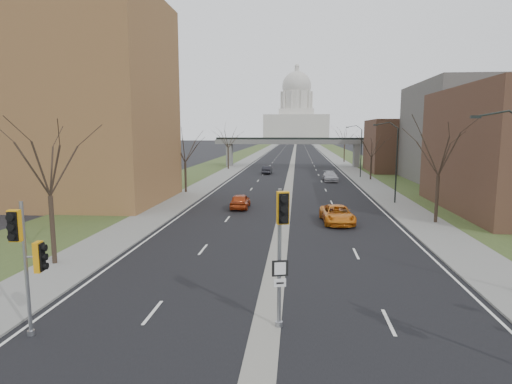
# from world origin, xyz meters

# --- Properties ---
(ground) EXTENTS (700.00, 700.00, 0.00)m
(ground) POSITION_xyz_m (0.00, 0.00, 0.00)
(ground) COLOR black
(ground) RESTS_ON ground
(road_surface) EXTENTS (20.00, 600.00, 0.01)m
(road_surface) POSITION_xyz_m (0.00, 150.00, 0.01)
(road_surface) COLOR black
(road_surface) RESTS_ON ground
(median_strip) EXTENTS (1.20, 600.00, 0.02)m
(median_strip) POSITION_xyz_m (0.00, 150.00, 0.00)
(median_strip) COLOR gray
(median_strip) RESTS_ON ground
(sidewalk_right) EXTENTS (4.00, 600.00, 0.12)m
(sidewalk_right) POSITION_xyz_m (12.00, 150.00, 0.06)
(sidewalk_right) COLOR gray
(sidewalk_right) RESTS_ON ground
(sidewalk_left) EXTENTS (4.00, 600.00, 0.12)m
(sidewalk_left) POSITION_xyz_m (-12.00, 150.00, 0.06)
(sidewalk_left) COLOR gray
(sidewalk_left) RESTS_ON ground
(grass_verge_right) EXTENTS (8.00, 600.00, 0.10)m
(grass_verge_right) POSITION_xyz_m (18.00, 150.00, 0.05)
(grass_verge_right) COLOR #2E3E1C
(grass_verge_right) RESTS_ON ground
(grass_verge_left) EXTENTS (8.00, 600.00, 0.10)m
(grass_verge_left) POSITION_xyz_m (-18.00, 150.00, 0.05)
(grass_verge_left) COLOR #2E3E1C
(grass_verge_left) RESTS_ON ground
(apartment_building) EXTENTS (25.00, 16.00, 22.00)m
(apartment_building) POSITION_xyz_m (-26.00, 30.00, 11.00)
(apartment_building) COLOR brown
(apartment_building) RESTS_ON ground
(commercial_block_mid) EXTENTS (18.00, 22.00, 15.00)m
(commercial_block_mid) POSITION_xyz_m (28.00, 52.00, 7.50)
(commercial_block_mid) COLOR #625F5A
(commercial_block_mid) RESTS_ON ground
(commercial_block_far) EXTENTS (14.00, 14.00, 10.00)m
(commercial_block_far) POSITION_xyz_m (22.00, 70.00, 5.00)
(commercial_block_far) COLOR #523626
(commercial_block_far) RESTS_ON ground
(pedestrian_bridge) EXTENTS (34.00, 3.00, 6.45)m
(pedestrian_bridge) POSITION_xyz_m (0.00, 80.00, 4.84)
(pedestrian_bridge) COLOR slate
(pedestrian_bridge) RESTS_ON ground
(capitol) EXTENTS (48.00, 42.00, 55.75)m
(capitol) POSITION_xyz_m (0.00, 320.00, 18.60)
(capitol) COLOR silver
(capitol) RESTS_ON ground
(streetlight_near) EXTENTS (2.61, 0.20, 8.70)m
(streetlight_near) POSITION_xyz_m (10.99, 6.00, 6.95)
(streetlight_near) COLOR black
(streetlight_near) RESTS_ON sidewalk_right
(streetlight_mid) EXTENTS (2.61, 0.20, 8.70)m
(streetlight_mid) POSITION_xyz_m (10.99, 32.00, 6.95)
(streetlight_mid) COLOR black
(streetlight_mid) RESTS_ON sidewalk_right
(streetlight_far) EXTENTS (2.61, 0.20, 8.70)m
(streetlight_far) POSITION_xyz_m (10.99, 58.00, 6.95)
(streetlight_far) COLOR black
(streetlight_far) RESTS_ON sidewalk_right
(tree_left_a) EXTENTS (7.20, 7.20, 9.40)m
(tree_left_a) POSITION_xyz_m (-13.00, 8.00, 6.64)
(tree_left_a) COLOR #382B21
(tree_left_a) RESTS_ON sidewalk_left
(tree_left_b) EXTENTS (6.75, 6.75, 8.81)m
(tree_left_b) POSITION_xyz_m (-13.00, 38.00, 6.23)
(tree_left_b) COLOR #382B21
(tree_left_b) RESTS_ON sidewalk_left
(tree_left_c) EXTENTS (7.65, 7.65, 9.99)m
(tree_left_c) POSITION_xyz_m (-13.00, 72.00, 7.04)
(tree_left_c) COLOR #382B21
(tree_left_c) RESTS_ON sidewalk_left
(tree_right_a) EXTENTS (7.20, 7.20, 9.40)m
(tree_right_a) POSITION_xyz_m (13.00, 22.00, 6.64)
(tree_right_a) COLOR #382B21
(tree_right_a) RESTS_ON sidewalk_right
(tree_right_b) EXTENTS (6.30, 6.30, 8.22)m
(tree_right_b) POSITION_xyz_m (13.00, 55.00, 5.82)
(tree_right_b) COLOR #382B21
(tree_right_b) RESTS_ON sidewalk_right
(tree_right_c) EXTENTS (7.65, 7.65, 9.99)m
(tree_right_c) POSITION_xyz_m (13.00, 95.00, 7.04)
(tree_right_c) COLOR #382B21
(tree_right_c) RESTS_ON sidewalk_right
(signal_pole_left) EXTENTS (0.91, 1.00, 5.25)m
(signal_pole_left) POSITION_xyz_m (-8.78, -0.62, 3.43)
(signal_pole_left) COLOR gray
(signal_pole_left) RESTS_ON ground
(signal_pole_median) EXTENTS (0.73, 0.94, 5.62)m
(signal_pole_median) POSITION_xyz_m (0.59, 0.91, 3.91)
(signal_pole_median) COLOR gray
(signal_pole_median) RESTS_ON ground
(car_left_near) EXTENTS (1.84, 4.50, 1.53)m
(car_left_near) POSITION_xyz_m (-4.58, 27.56, 0.76)
(car_left_near) COLOR #A73813
(car_left_near) RESTS_ON ground
(car_left_far) EXTENTS (1.71, 4.49, 1.46)m
(car_left_far) POSITION_xyz_m (-4.36, 63.57, 0.73)
(car_left_far) COLOR black
(car_left_far) RESTS_ON ground
(car_right_near) EXTENTS (2.90, 5.63, 1.52)m
(car_right_near) POSITION_xyz_m (4.63, 21.33, 0.76)
(car_right_near) COLOR orange
(car_right_near) RESTS_ON ground
(car_right_mid) EXTENTS (2.35, 5.38, 1.54)m
(car_right_mid) POSITION_xyz_m (6.35, 52.60, 0.77)
(car_right_mid) COLOR #97969D
(car_right_mid) RESTS_ON ground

